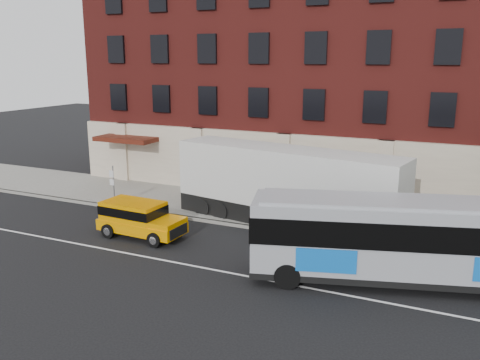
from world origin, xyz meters
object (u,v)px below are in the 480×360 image
at_px(city_bus, 412,238).
at_px(sign_pole, 113,184).
at_px(yellow_suv, 138,217).
at_px(shipping_container, 286,188).

bearing_deg(city_bus, sign_pole, 168.14).
xyz_separation_m(sign_pole, city_bus, (17.13, -3.60, 0.41)).
height_order(sign_pole, yellow_suv, sign_pole).
relative_size(sign_pole, shipping_container, 0.20).
bearing_deg(yellow_suv, sign_pole, 140.51).
bearing_deg(yellow_suv, city_bus, -0.28).
xyz_separation_m(city_bus, yellow_suv, (-12.84, 0.06, -0.87)).
relative_size(city_bus, shipping_container, 1.00).
distance_m(sign_pole, yellow_suv, 5.57).
distance_m(city_bus, shipping_container, 8.28).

